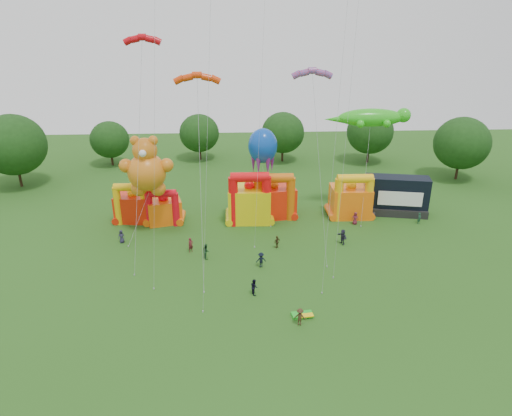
{
  "coord_description": "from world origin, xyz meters",
  "views": [
    {
      "loc": [
        -1.69,
        -30.85,
        26.05
      ],
      "look_at": [
        0.84,
        18.0,
        5.63
      ],
      "focal_mm": 32.0,
      "sensor_mm": 36.0,
      "label": 1
    }
  ],
  "objects_px": {
    "bouncy_castle_0": "(133,205)",
    "teddy_bear_kite": "(144,183)",
    "bouncy_castle_2": "(250,202)",
    "spectator_0": "(121,236)",
    "spectator_4": "(277,242)",
    "stage_trailer": "(396,196)",
    "octopus_kite": "(264,162)",
    "gecko_kite": "(367,157)"
  },
  "relations": [
    {
      "from": "teddy_bear_kite",
      "to": "octopus_kite",
      "type": "distance_m",
      "value": 16.97
    },
    {
      "from": "stage_trailer",
      "to": "gecko_kite",
      "type": "distance_m",
      "value": 7.54
    },
    {
      "from": "bouncy_castle_2",
      "to": "teddy_bear_kite",
      "type": "bearing_deg",
      "value": -166.34
    },
    {
      "from": "bouncy_castle_0",
      "to": "spectator_0",
      "type": "bearing_deg",
      "value": -92.34
    },
    {
      "from": "spectator_0",
      "to": "spectator_4",
      "type": "height_order",
      "value": "spectator_0"
    },
    {
      "from": "gecko_kite",
      "to": "spectator_4",
      "type": "distance_m",
      "value": 18.14
    },
    {
      "from": "gecko_kite",
      "to": "spectator_0",
      "type": "height_order",
      "value": "gecko_kite"
    },
    {
      "from": "bouncy_castle_0",
      "to": "gecko_kite",
      "type": "distance_m",
      "value": 32.81
    },
    {
      "from": "teddy_bear_kite",
      "to": "spectator_0",
      "type": "height_order",
      "value": "teddy_bear_kite"
    },
    {
      "from": "bouncy_castle_2",
      "to": "spectator_4",
      "type": "bearing_deg",
      "value": -69.98
    },
    {
      "from": "bouncy_castle_0",
      "to": "teddy_bear_kite",
      "type": "height_order",
      "value": "teddy_bear_kite"
    },
    {
      "from": "bouncy_castle_2",
      "to": "stage_trailer",
      "type": "xyz_separation_m",
      "value": [
        20.96,
        1.55,
        -0.16
      ]
    },
    {
      "from": "gecko_kite",
      "to": "spectator_4",
      "type": "height_order",
      "value": "gecko_kite"
    },
    {
      "from": "stage_trailer",
      "to": "spectator_0",
      "type": "bearing_deg",
      "value": -168.65
    },
    {
      "from": "teddy_bear_kite",
      "to": "gecko_kite",
      "type": "height_order",
      "value": "gecko_kite"
    },
    {
      "from": "bouncy_castle_2",
      "to": "teddy_bear_kite",
      "type": "relative_size",
      "value": 0.58
    },
    {
      "from": "teddy_bear_kite",
      "to": "spectator_4",
      "type": "bearing_deg",
      "value": -17.35
    },
    {
      "from": "octopus_kite",
      "to": "stage_trailer",
      "type": "bearing_deg",
      "value": -6.52
    },
    {
      "from": "bouncy_castle_0",
      "to": "spectator_4",
      "type": "distance_m",
      "value": 21.18
    },
    {
      "from": "spectator_0",
      "to": "spectator_4",
      "type": "bearing_deg",
      "value": -5.65
    },
    {
      "from": "stage_trailer",
      "to": "octopus_kite",
      "type": "height_order",
      "value": "octopus_kite"
    },
    {
      "from": "stage_trailer",
      "to": "teddy_bear_kite",
      "type": "bearing_deg",
      "value": -172.06
    },
    {
      "from": "bouncy_castle_0",
      "to": "teddy_bear_kite",
      "type": "distance_m",
      "value": 6.83
    },
    {
      "from": "bouncy_castle_2",
      "to": "octopus_kite",
      "type": "relative_size",
      "value": 0.62
    },
    {
      "from": "teddy_bear_kite",
      "to": "bouncy_castle_0",
      "type": "bearing_deg",
      "value": 123.03
    },
    {
      "from": "stage_trailer",
      "to": "gecko_kite",
      "type": "height_order",
      "value": "gecko_kite"
    },
    {
      "from": "bouncy_castle_0",
      "to": "stage_trailer",
      "type": "relative_size",
      "value": 0.64
    },
    {
      "from": "bouncy_castle_2",
      "to": "octopus_kite",
      "type": "bearing_deg",
      "value": 59.34
    },
    {
      "from": "spectator_0",
      "to": "teddy_bear_kite",
      "type": "bearing_deg",
      "value": 43.76
    },
    {
      "from": "stage_trailer",
      "to": "teddy_bear_kite",
      "type": "relative_size",
      "value": 0.71
    },
    {
      "from": "stage_trailer",
      "to": "spectator_4",
      "type": "distance_m",
      "value": 20.55
    },
    {
      "from": "bouncy_castle_0",
      "to": "gecko_kite",
      "type": "bearing_deg",
      "value": 1.02
    },
    {
      "from": "teddy_bear_kite",
      "to": "spectator_0",
      "type": "bearing_deg",
      "value": -137.72
    },
    {
      "from": "bouncy_castle_2",
      "to": "stage_trailer",
      "type": "distance_m",
      "value": 21.02
    },
    {
      "from": "gecko_kite",
      "to": "spectator_0",
      "type": "bearing_deg",
      "value": -167.19
    },
    {
      "from": "bouncy_castle_2",
      "to": "bouncy_castle_0",
      "type": "bearing_deg",
      "value": 176.81
    },
    {
      "from": "octopus_kite",
      "to": "spectator_0",
      "type": "xyz_separation_m",
      "value": [
        -18.45,
        -9.62,
        -6.47
      ]
    },
    {
      "from": "teddy_bear_kite",
      "to": "spectator_4",
      "type": "relative_size",
      "value": 7.93
    },
    {
      "from": "gecko_kite",
      "to": "stage_trailer",
      "type": "bearing_deg",
      "value": 1.04
    },
    {
      "from": "bouncy_castle_0",
      "to": "gecko_kite",
      "type": "xyz_separation_m",
      "value": [
        32.2,
        0.57,
        6.29
      ]
    },
    {
      "from": "gecko_kite",
      "to": "spectator_4",
      "type": "bearing_deg",
      "value": -143.38
    },
    {
      "from": "bouncy_castle_0",
      "to": "bouncy_castle_2",
      "type": "height_order",
      "value": "bouncy_castle_2"
    }
  ]
}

